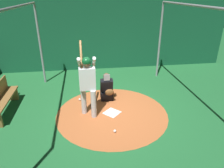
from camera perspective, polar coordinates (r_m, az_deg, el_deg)
ground_plane at (r=6.16m, az=0.00°, el=-8.07°), size 27.80×27.80×0.00m
dirt_circle at (r=6.16m, az=0.00°, el=-8.05°), size 3.28×3.28×0.01m
home_plate at (r=6.16m, az=0.00°, el=-7.98°), size 0.59×0.59×0.01m
batter at (r=5.63m, az=-6.88°, el=0.80°), size 0.68×0.49×2.11m
catcher at (r=6.74m, az=-1.47°, el=-1.49°), size 0.58×0.40×0.94m
back_wall at (r=9.30m, az=-3.64°, el=14.99°), size 0.22×11.80×3.57m
cage_frame at (r=5.34m, az=0.00°, el=11.13°), size 5.38×4.70×3.00m
bench at (r=6.80m, az=-28.46°, el=-3.68°), size 1.79×0.36×0.85m
baseball_0 at (r=6.88m, az=-8.99°, el=-4.25°), size 0.07×0.07×0.07m
baseball_1 at (r=5.38m, az=0.80°, el=-12.95°), size 0.07×0.07×0.07m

